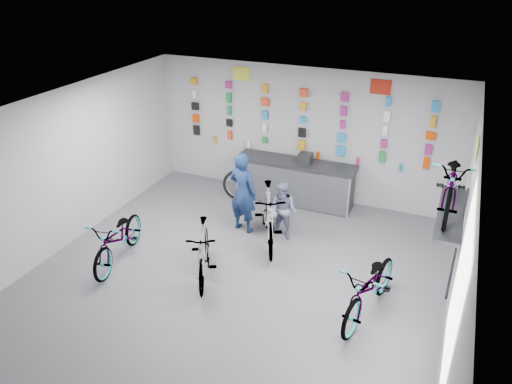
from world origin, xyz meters
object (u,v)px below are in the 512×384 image
at_px(bike_right, 371,287).
at_px(customer, 283,211).
at_px(bike_left, 118,238).
at_px(bike_center, 203,252).
at_px(counter, 295,183).
at_px(clerk, 243,193).
at_px(bike_service, 269,216).

distance_m(bike_right, customer, 2.67).
height_order(bike_left, customer, customer).
relative_size(bike_center, customer, 1.42).
distance_m(bike_left, bike_center, 1.67).
height_order(bike_center, customer, customer).
xyz_separation_m(counter, bike_left, (-2.18, -3.54, -0.01)).
bearing_deg(bike_left, clerk, 39.50).
height_order(bike_service, customer, customer).
distance_m(counter, bike_right, 4.02).
bearing_deg(bike_center, clerk, 67.15).
bearing_deg(counter, bike_left, -121.61).
bearing_deg(clerk, bike_left, 62.16).
bearing_deg(bike_service, bike_left, -168.78).
distance_m(bike_service, customer, 0.35).
relative_size(bike_center, clerk, 1.00).
xyz_separation_m(bike_right, bike_service, (-2.25, 1.39, 0.08)).
relative_size(counter, bike_service, 1.38).
bearing_deg(clerk, bike_right, 162.19).
relative_size(bike_left, bike_center, 1.08).
relative_size(counter, bike_center, 1.59).
height_order(bike_center, bike_service, bike_service).
bearing_deg(bike_right, bike_left, -165.48).
relative_size(bike_left, bike_right, 0.95).
bearing_deg(bike_center, bike_right, -22.02).
relative_size(counter, customer, 2.27).
bearing_deg(customer, bike_service, -111.89).
bearing_deg(customer, bike_right, -29.29).
bearing_deg(bike_left, bike_right, -7.21).
bearing_deg(customer, bike_left, -131.59).
height_order(bike_right, clerk, clerk).
xyz_separation_m(counter, bike_center, (-0.52, -3.37, 0.02)).
xyz_separation_m(bike_left, bike_right, (4.53, 0.28, 0.03)).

